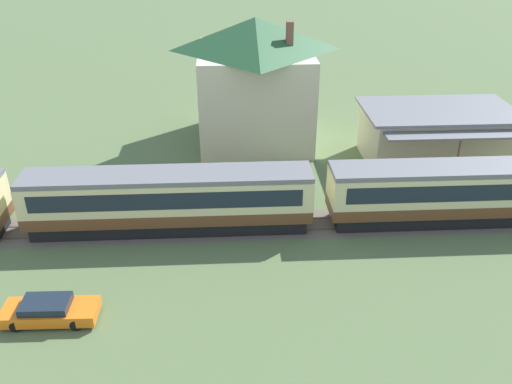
{
  "coord_description": "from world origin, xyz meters",
  "views": [
    {
      "loc": [
        -12.53,
        -30.16,
        18.77
      ],
      "look_at": [
        -10.86,
        -0.2,
        2.65
      ],
      "focal_mm": 38.0,
      "sensor_mm": 36.0,
      "label": 1
    }
  ],
  "objects_px": {
    "station_building": "(436,135)",
    "station_house_dark_green_roof": "(255,80)",
    "parked_car_orange": "(49,311)",
    "passenger_train": "(324,194)"
  },
  "relations": [
    {
      "from": "passenger_train",
      "to": "parked_car_orange",
      "type": "bearing_deg",
      "value": -151.13
    },
    {
      "from": "station_house_dark_green_roof",
      "to": "parked_car_orange",
      "type": "bearing_deg",
      "value": -116.85
    },
    {
      "from": "passenger_train",
      "to": "station_building",
      "type": "bearing_deg",
      "value": 41.69
    },
    {
      "from": "station_house_dark_green_roof",
      "to": "passenger_train",
      "type": "bearing_deg",
      "value": -75.9
    },
    {
      "from": "station_building",
      "to": "passenger_train",
      "type": "bearing_deg",
      "value": -138.31
    },
    {
      "from": "station_building",
      "to": "station_house_dark_green_roof",
      "type": "relative_size",
      "value": 1.13
    },
    {
      "from": "station_building",
      "to": "parked_car_orange",
      "type": "height_order",
      "value": "station_building"
    },
    {
      "from": "passenger_train",
      "to": "parked_car_orange",
      "type": "xyz_separation_m",
      "value": [
        -15.31,
        -8.44,
        -1.64
      ]
    },
    {
      "from": "station_building",
      "to": "parked_car_orange",
      "type": "relative_size",
      "value": 2.51
    },
    {
      "from": "passenger_train",
      "to": "station_building",
      "type": "distance_m",
      "value": 14.24
    }
  ]
}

